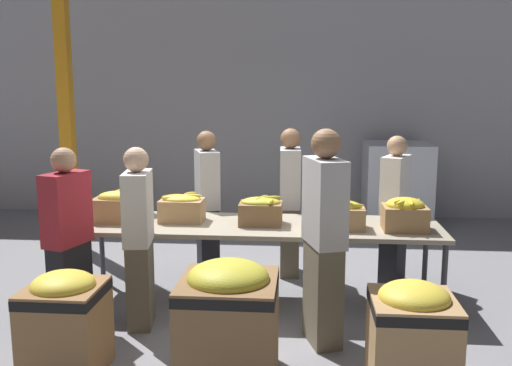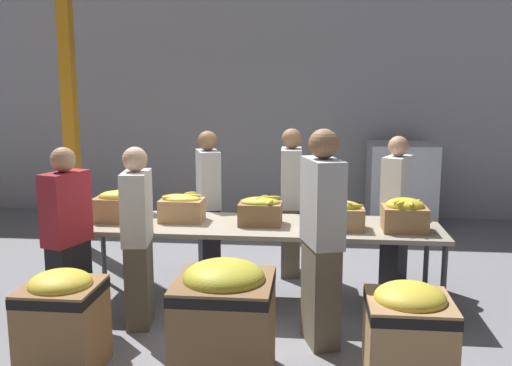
{
  "view_description": "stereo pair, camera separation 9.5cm",
  "coord_description": "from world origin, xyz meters",
  "px_view_note": "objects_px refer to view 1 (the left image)",
  "views": [
    {
      "loc": [
        0.43,
        -5.1,
        2.03
      ],
      "look_at": [
        -0.02,
        0.16,
        1.11
      ],
      "focal_mm": 40.0,
      "sensor_mm": 36.0,
      "label": 1
    },
    {
      "loc": [
        0.53,
        -5.09,
        2.03
      ],
      "look_at": [
        -0.02,
        0.16,
        1.11
      ],
      "focal_mm": 40.0,
      "sensor_mm": 36.0,
      "label": 2
    }
  ],
  "objects_px": {
    "donation_bin_0": "(65,320)",
    "donation_bin_1": "(229,319)",
    "banana_box_4": "(405,213)",
    "volunteer_5": "(139,239)",
    "banana_box_2": "(261,210)",
    "banana_box_0": "(118,206)",
    "volunteer_3": "(68,240)",
    "volunteer_2": "(207,204)",
    "support_pillar": "(65,86)",
    "volunteer_1": "(290,203)",
    "volunteer_0": "(394,211)",
    "donation_bin_2": "(412,333)",
    "banana_box_3": "(337,214)",
    "banana_box_1": "(182,208)",
    "sorting_table": "(257,228)",
    "volunteer_4": "(324,239)"
  },
  "relations": [
    {
      "from": "banana_box_3",
      "to": "volunteer_1",
      "type": "distance_m",
      "value": 1.02
    },
    {
      "from": "volunteer_1",
      "to": "volunteer_2",
      "type": "height_order",
      "value": "volunteer_1"
    },
    {
      "from": "banana_box_0",
      "to": "banana_box_3",
      "type": "bearing_deg",
      "value": -1.91
    },
    {
      "from": "banana_box_0",
      "to": "banana_box_1",
      "type": "distance_m",
      "value": 0.6
    },
    {
      "from": "donation_bin_1",
      "to": "support_pillar",
      "type": "xyz_separation_m",
      "value": [
        -2.4,
        3.11,
        1.55
      ]
    },
    {
      "from": "banana_box_2",
      "to": "volunteer_1",
      "type": "bearing_deg",
      "value": 73.65
    },
    {
      "from": "volunteer_4",
      "to": "donation_bin_2",
      "type": "bearing_deg",
      "value": -156.34
    },
    {
      "from": "banana_box_3",
      "to": "volunteer_5",
      "type": "bearing_deg",
      "value": -162.4
    },
    {
      "from": "banana_box_3",
      "to": "support_pillar",
      "type": "distance_m",
      "value": 3.8
    },
    {
      "from": "volunteer_4",
      "to": "donation_bin_0",
      "type": "height_order",
      "value": "volunteer_4"
    },
    {
      "from": "banana_box_4",
      "to": "volunteer_5",
      "type": "relative_size",
      "value": 0.25
    },
    {
      "from": "volunteer_2",
      "to": "volunteer_4",
      "type": "height_order",
      "value": "volunteer_4"
    },
    {
      "from": "banana_box_4",
      "to": "volunteer_1",
      "type": "relative_size",
      "value": 0.24
    },
    {
      "from": "donation_bin_0",
      "to": "support_pillar",
      "type": "xyz_separation_m",
      "value": [
        -1.25,
        3.11,
        1.6
      ]
    },
    {
      "from": "sorting_table",
      "to": "donation_bin_2",
      "type": "xyz_separation_m",
      "value": [
        1.16,
        -1.48,
        -0.31
      ]
    },
    {
      "from": "volunteer_0",
      "to": "donation_bin_1",
      "type": "xyz_separation_m",
      "value": [
        -1.42,
        -2.14,
        -0.3
      ]
    },
    {
      "from": "banana_box_0",
      "to": "donation_bin_2",
      "type": "xyz_separation_m",
      "value": [
        2.46,
        -1.44,
        -0.5
      ]
    },
    {
      "from": "banana_box_2",
      "to": "banana_box_4",
      "type": "bearing_deg",
      "value": -4.1
    },
    {
      "from": "banana_box_4",
      "to": "volunteer_1",
      "type": "bearing_deg",
      "value": 138.27
    },
    {
      "from": "volunteer_5",
      "to": "banana_box_0",
      "type": "bearing_deg",
      "value": 24.36
    },
    {
      "from": "volunteer_1",
      "to": "volunteer_2",
      "type": "bearing_deg",
      "value": -88.35
    },
    {
      "from": "banana_box_0",
      "to": "banana_box_2",
      "type": "relative_size",
      "value": 1.12
    },
    {
      "from": "sorting_table",
      "to": "banana_box_2",
      "type": "bearing_deg",
      "value": -22.47
    },
    {
      "from": "banana_box_4",
      "to": "volunteer_3",
      "type": "relative_size",
      "value": 0.25
    },
    {
      "from": "banana_box_4",
      "to": "donation_bin_1",
      "type": "height_order",
      "value": "banana_box_4"
    },
    {
      "from": "banana_box_3",
      "to": "volunteer_2",
      "type": "distance_m",
      "value": 1.58
    },
    {
      "from": "donation_bin_0",
      "to": "donation_bin_1",
      "type": "bearing_deg",
      "value": 0.0
    },
    {
      "from": "banana_box_4",
      "to": "volunteer_3",
      "type": "xyz_separation_m",
      "value": [
        -2.82,
        -0.61,
        -0.14
      ]
    },
    {
      "from": "volunteer_2",
      "to": "support_pillar",
      "type": "xyz_separation_m",
      "value": [
        -1.87,
        0.88,
        1.23
      ]
    },
    {
      "from": "banana_box_4",
      "to": "volunteer_5",
      "type": "bearing_deg",
      "value": -167.02
    },
    {
      "from": "banana_box_1",
      "to": "donation_bin_0",
      "type": "relative_size",
      "value": 0.54
    },
    {
      "from": "banana_box_2",
      "to": "donation_bin_1",
      "type": "bearing_deg",
      "value": -94.17
    },
    {
      "from": "volunteer_0",
      "to": "donation_bin_2",
      "type": "relative_size",
      "value": 2.04
    },
    {
      "from": "sorting_table",
      "to": "volunteer_5",
      "type": "height_order",
      "value": "volunteer_5"
    },
    {
      "from": "banana_box_2",
      "to": "volunteer_3",
      "type": "bearing_deg",
      "value": -155.57
    },
    {
      "from": "banana_box_2",
      "to": "donation_bin_1",
      "type": "xyz_separation_m",
      "value": [
        -0.11,
        -1.46,
        -0.43
      ]
    },
    {
      "from": "banana_box_3",
      "to": "volunteer_0",
      "type": "relative_size",
      "value": 0.32
    },
    {
      "from": "banana_box_0",
      "to": "banana_box_2",
      "type": "bearing_deg",
      "value": 0.77
    },
    {
      "from": "sorting_table",
      "to": "donation_bin_0",
      "type": "relative_size",
      "value": 4.51
    },
    {
      "from": "banana_box_2",
      "to": "banana_box_0",
      "type": "bearing_deg",
      "value": -179.23
    },
    {
      "from": "banana_box_2",
      "to": "volunteer_5",
      "type": "xyz_separation_m",
      "value": [
        -0.97,
        -0.61,
        -0.12
      ]
    },
    {
      "from": "banana_box_2",
      "to": "banana_box_3",
      "type": "bearing_deg",
      "value": -7.13
    },
    {
      "from": "banana_box_2",
      "to": "volunteer_2",
      "type": "bearing_deg",
      "value": 129.2
    },
    {
      "from": "volunteer_0",
      "to": "donation_bin_0",
      "type": "distance_m",
      "value": 3.36
    },
    {
      "from": "sorting_table",
      "to": "volunteer_0",
      "type": "distance_m",
      "value": 1.51
    },
    {
      "from": "donation_bin_0",
      "to": "donation_bin_1",
      "type": "xyz_separation_m",
      "value": [
        1.15,
        0.0,
        0.06
      ]
    },
    {
      "from": "banana_box_0",
      "to": "volunteer_5",
      "type": "relative_size",
      "value": 0.29
    },
    {
      "from": "banana_box_1",
      "to": "volunteer_2",
      "type": "height_order",
      "value": "volunteer_2"
    },
    {
      "from": "banana_box_1",
      "to": "banana_box_3",
      "type": "height_order",
      "value": "same"
    },
    {
      "from": "volunteer_2",
      "to": "donation_bin_1",
      "type": "relative_size",
      "value": 1.8
    }
  ]
}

